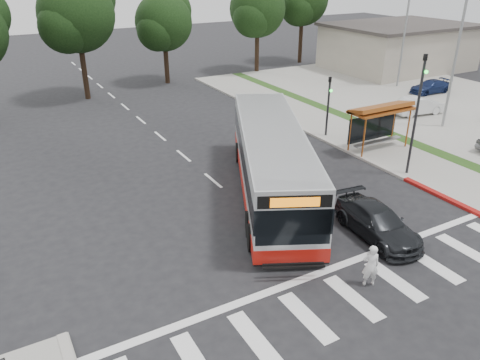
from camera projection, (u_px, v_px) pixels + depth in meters
ground at (275, 232)px, 20.21m from camera, size 140.00×140.00×0.00m
sidewalk_east at (347, 135)px, 31.38m from camera, size 4.00×40.00×0.12m
curb_east at (323, 139)px, 30.48m from camera, size 0.30×40.00×0.15m
curb_east_red at (453, 202)px, 22.59m from camera, size 0.32×6.00×0.15m
parking_lot at (443, 103)px, 38.27m from camera, size 18.00×36.00×0.10m
commercial_building at (398, 48)px, 49.94m from camera, size 14.00×10.00×4.40m
building_roof_cap at (401, 25)px, 48.94m from camera, size 14.60×10.60×0.30m
crosswalk_ladder at (353, 298)px, 16.26m from camera, size 18.00×2.60×0.01m
bus_shelter at (380, 113)px, 28.03m from camera, size 4.20×1.60×2.86m
traffic_signal_ne_tall at (418, 106)px, 24.00m from camera, size 0.18×0.37×6.50m
traffic_signal_ne_short at (329, 100)px, 30.12m from camera, size 0.18×0.37×4.00m
lot_light_front at (459, 41)px, 30.41m from camera, size 1.90×0.35×9.01m
lot_light_mid at (406, 20)px, 40.97m from camera, size 1.90×0.35×9.01m
tree_ne_a at (258, 8)px, 46.78m from camera, size 6.16×5.74×9.30m
tree_north_a at (77, 13)px, 37.01m from camera, size 6.60×6.15×10.17m
tree_north_b at (164, 21)px, 42.65m from camera, size 5.72×5.33×8.43m
transit_bus at (271, 162)px, 22.85m from camera, size 8.34×13.10×3.41m
pedestrian at (371, 265)px, 16.59m from camera, size 0.72×0.62×1.65m
dark_sedan at (377, 222)px, 19.65m from camera, size 2.37×4.72×1.32m
parked_car_1 at (418, 106)px, 35.14m from camera, size 4.20×1.93×1.33m
parked_car_3 at (430, 87)px, 40.87m from camera, size 3.93×1.76×1.12m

